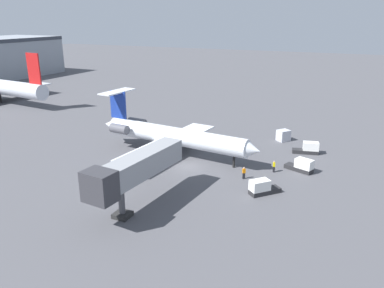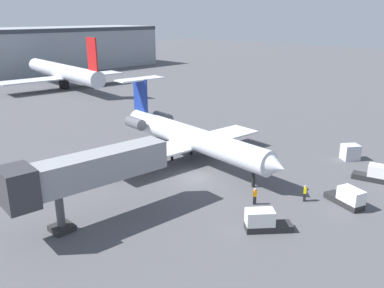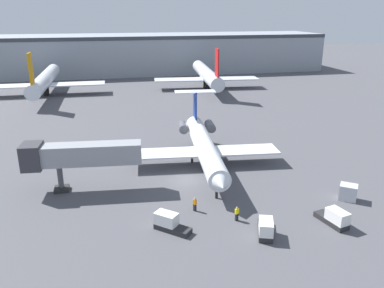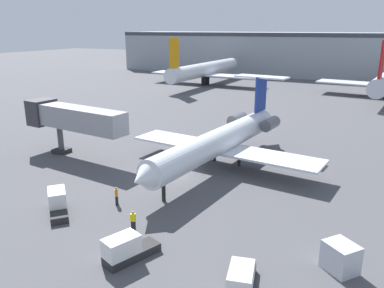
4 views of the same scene
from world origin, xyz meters
TOP-DOWN VIEW (x-y plane):
  - ground_plane at (0.00, 0.00)m, footprint 400.00×400.00m
  - regional_jet at (3.33, 4.68)m, footprint 22.81×28.62m
  - jet_bridge at (-14.68, -0.10)m, footprint 14.87×4.28m
  - ground_crew_marshaller at (2.89, -12.00)m, footprint 0.47×0.39m
  - ground_crew_loader at (-1.13, -8.86)m, footprint 0.44×0.48m
  - baggage_tug_lead at (12.92, -15.19)m, footprint 2.28×4.21m
  - baggage_tug_trailing at (-4.71, -12.31)m, footprint 3.90×3.72m
  - baggage_tug_spare at (4.82, -15.51)m, footprint 2.69×4.24m
  - cargo_container_uld at (17.86, -10.15)m, footprint 2.63×2.57m
  - terminal_building at (0.00, 99.21)m, footprint 141.25×23.77m
  - parked_airliner_west_end at (-26.32, 63.28)m, footprint 31.78×37.77m
  - parked_airliner_west_mid at (18.99, 63.07)m, footprint 31.10×36.69m

SIDE VIEW (x-z plane):
  - ground_plane at x=0.00m, z-range -0.10..0.00m
  - baggage_tug_lead at x=12.92m, z-range -0.11..1.79m
  - baggage_tug_trailing at x=-4.71m, z-range -0.11..1.79m
  - baggage_tug_spare at x=4.82m, z-range -0.11..1.79m
  - ground_crew_marshaller at x=2.89m, z-range 0.01..1.70m
  - ground_crew_loader at x=-1.13m, z-range 0.01..1.70m
  - cargo_container_uld at x=17.86m, z-range 0.00..1.95m
  - regional_jet at x=3.33m, z-range -1.39..7.81m
  - parked_airliner_west_end at x=-26.32m, z-range -2.41..10.66m
  - parked_airliner_west_mid at x=18.99m, z-range -2.40..10.70m
  - jet_bridge at x=-14.68m, z-range 1.54..8.04m
  - terminal_building at x=0.00m, z-range 0.01..13.73m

